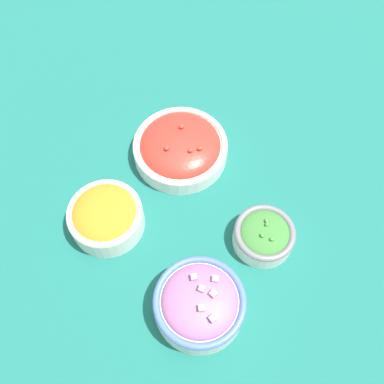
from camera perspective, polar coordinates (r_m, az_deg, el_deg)
ground_plane at (r=0.83m, az=-0.00°, el=-1.00°), size 3.00×3.00×0.00m
bowl_cherry_tomatoes at (r=0.86m, az=-1.57°, el=6.02°), size 0.19×0.19×0.07m
bowl_broccoli at (r=0.78m, az=9.58°, el=-5.66°), size 0.11×0.11×0.05m
bowl_carrots at (r=0.79m, az=-11.43°, el=-3.15°), size 0.14×0.14×0.07m
bowl_red_onion at (r=0.72m, az=1.01°, el=-14.62°), size 0.15×0.15×0.08m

